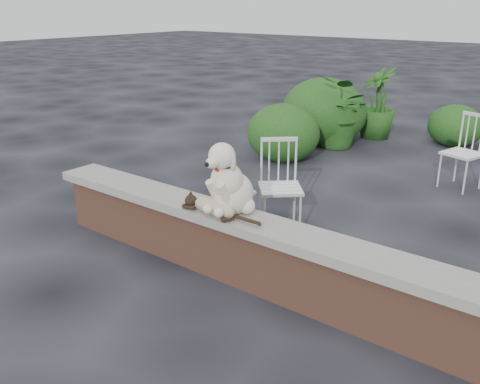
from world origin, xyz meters
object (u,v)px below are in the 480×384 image
Objects in this scene: dog at (233,176)px; potted_plant_b at (377,103)px; chair_b at (463,152)px; potted_plant_a at (341,112)px; cat at (214,206)px; chair_a at (281,187)px.

potted_plant_b is (-1.08, 5.34, -0.28)m from dog.
dog reaches higher than chair_b.
potted_plant_a is at bearing 175.29° from chair_b.
potted_plant_b is at bearing 79.82° from potted_plant_a.
potted_plant_b is (0.18, 0.99, 0.03)m from potted_plant_a.
dog is 0.69× the size of cat.
potted_plant_b reaches higher than chair_b.
cat is (-0.08, -0.15, -0.24)m from dog.
potted_plant_a reaches higher than cat.
chair_b is at bearing 25.11° from chair_a.
chair_a is 0.77× the size of potted_plant_b.
chair_a is (-0.12, 1.18, -0.19)m from cat.
chair_a reaches higher than cat.
cat is 5.58m from potted_plant_b.
dog is 4.54m from potted_plant_a.
chair_a is at bearing 104.02° from dog.
cat is 0.97× the size of chair_b.
cat is at bearing -79.69° from potted_plant_b.
potted_plant_b is (-1.00, 5.49, -0.04)m from cat.
dog is 5.46m from potted_plant_b.
potted_plant_a is at bearing -100.18° from potted_plant_b.
dog reaches higher than potted_plant_a.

